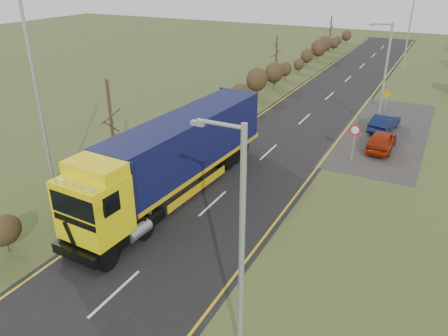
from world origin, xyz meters
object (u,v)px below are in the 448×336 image
car_blue_sedan (384,123)px  car_red_hatchback (382,140)px  lorry (175,154)px  speed_sign (354,136)px  streetlight_near (239,239)px

car_blue_sedan → car_red_hatchback: bearing=105.3°
lorry → car_blue_sedan: size_ratio=3.94×
car_blue_sedan → speed_sign: (-0.96, -6.89, 1.07)m
streetlight_near → speed_sign: (-0.03, 17.43, -2.62)m
car_blue_sedan → streetlight_near: streetlight_near is taller
car_red_hatchback → streetlight_near: 20.55m
car_blue_sedan → streetlight_near: bearing=97.0°
lorry → streetlight_near: size_ratio=1.97×
car_red_hatchback → car_blue_sedan: bearing=-82.9°
lorry → streetlight_near: (7.70, -8.25, 1.89)m
car_blue_sedan → lorry: bearing=70.9°
car_red_hatchback → car_blue_sedan: 4.17m
car_blue_sedan → streetlight_near: 24.61m
streetlight_near → speed_sign: bearing=90.1°
lorry → speed_sign: size_ratio=6.37×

